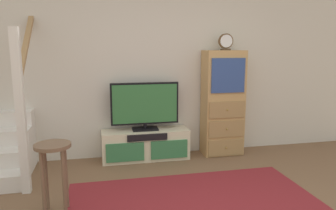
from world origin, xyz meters
The scene contains 7 objects.
back_wall centered at (0.00, 2.46, 1.35)m, with size 6.40×0.12×2.70m, color beige.
area_rug centered at (0.00, 0.60, 0.01)m, with size 2.60×1.80×0.01m, color maroon.
media_console centered at (-0.30, 2.19, 0.21)m, with size 1.23×0.38×0.43m.
television centered at (-0.30, 2.22, 0.78)m, with size 0.96×0.22×0.67m.
side_cabinet centered at (0.86, 2.20, 0.77)m, with size 0.58×0.38×1.54m.
desk_clock centered at (0.87, 2.19, 1.66)m, with size 0.21×0.08×0.23m.
bar_stool_near centered at (-1.37, 0.84, 0.52)m, with size 0.34×0.34×0.70m.
Camera 1 is at (-0.93, -2.26, 1.62)m, focal length 34.98 mm.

